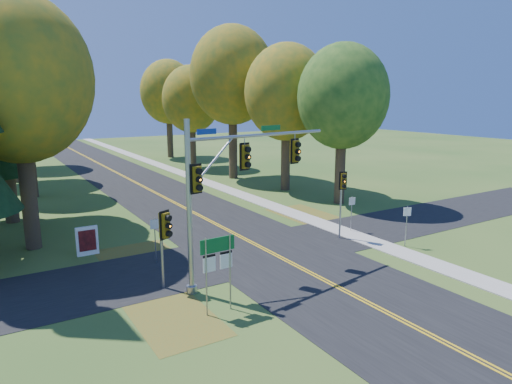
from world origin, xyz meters
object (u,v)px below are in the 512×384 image
east_signal_pole (342,188)px  route_sign_cluster (218,259)px  traffic_mast (228,179)px  info_kiosk (87,241)px

east_signal_pole → route_sign_cluster: (-10.78, -4.73, -0.91)m
traffic_mast → route_sign_cluster: size_ratio=2.59×
east_signal_pole → info_kiosk: east_signal_pole is taller
route_sign_cluster → info_kiosk: bearing=105.7°
traffic_mast → east_signal_pole: (8.89, 2.17, -1.75)m
info_kiosk → east_signal_pole: bearing=-19.4°
east_signal_pole → info_kiosk: size_ratio=2.60×
info_kiosk → traffic_mast: bearing=-55.0°
route_sign_cluster → info_kiosk: 10.42m
traffic_mast → info_kiosk: (-4.94, 7.29, -4.12)m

